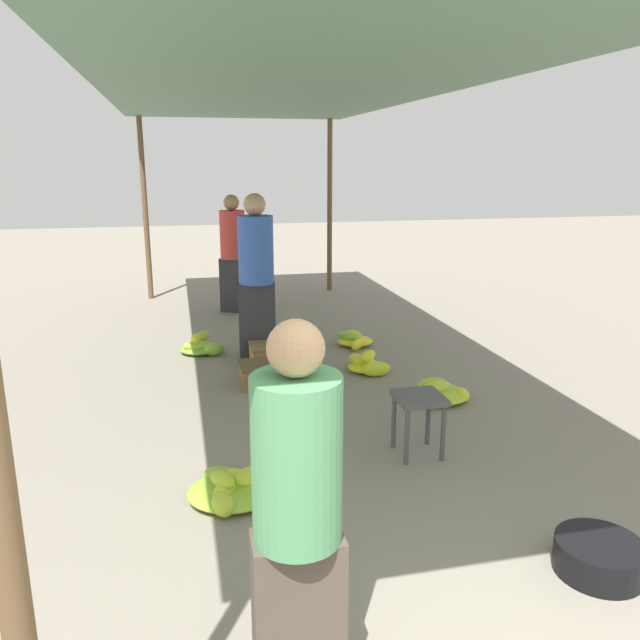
% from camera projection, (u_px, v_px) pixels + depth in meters
% --- Properties ---
extents(canopy_post_back_left, '(0.08, 0.08, 2.71)m').
position_uv_depth(canopy_post_back_left, '(145.00, 210.00, 9.36)').
color(canopy_post_back_left, brown).
rests_on(canopy_post_back_left, ground).
extents(canopy_post_back_right, '(0.08, 0.08, 2.71)m').
position_uv_depth(canopy_post_back_right, '(330.00, 207.00, 9.98)').
color(canopy_post_back_right, brown).
rests_on(canopy_post_back_right, ground).
extents(canopy_tarp, '(3.26, 8.78, 0.04)m').
position_uv_depth(canopy_tarp, '(285.00, 83.00, 5.38)').
color(canopy_tarp, '#567A60').
rests_on(canopy_tarp, canopy_post_front_left).
extents(vendor_foreground, '(0.35, 0.34, 1.56)m').
position_uv_depth(vendor_foreground, '(297.00, 516.00, 2.29)').
color(vendor_foreground, '#4C4238').
rests_on(vendor_foreground, ground).
extents(stool, '(0.34, 0.34, 0.46)m').
position_uv_depth(stool, '(419.00, 407.00, 4.47)').
color(stool, '#4C4C4C').
rests_on(stool, ground).
extents(basin_black, '(0.45, 0.45, 0.17)m').
position_uv_depth(basin_black, '(599.00, 557.00, 3.23)').
color(basin_black, black).
rests_on(basin_black, ground).
extents(banana_pile_left_0, '(0.60, 0.62, 0.19)m').
position_uv_depth(banana_pile_left_0, '(234.00, 488.00, 3.95)').
color(banana_pile_left_0, '#A3C62F').
rests_on(banana_pile_left_0, ground).
extents(banana_pile_left_1, '(0.49, 0.43, 0.24)m').
position_uv_depth(banana_pile_left_1, '(202.00, 346.00, 6.91)').
color(banana_pile_left_1, '#75B337').
rests_on(banana_pile_left_1, ground).
extents(banana_pile_right_0, '(0.44, 0.51, 0.17)m').
position_uv_depth(banana_pile_right_0, '(354.00, 340.00, 7.20)').
color(banana_pile_right_0, '#9EC330').
rests_on(banana_pile_right_0, ground).
extents(banana_pile_right_1, '(0.55, 0.50, 0.17)m').
position_uv_depth(banana_pile_right_1, '(439.00, 392.00, 5.59)').
color(banana_pile_right_1, yellow).
rests_on(banana_pile_right_1, ground).
extents(banana_pile_right_2, '(0.40, 0.49, 0.22)m').
position_uv_depth(banana_pile_right_2, '(367.00, 364.00, 6.31)').
color(banana_pile_right_2, '#C5D329').
rests_on(banana_pile_right_2, ground).
extents(crate_near, '(0.40, 0.40, 0.22)m').
position_uv_depth(crate_near, '(269.00, 355.00, 6.51)').
color(crate_near, '#9E7A4C').
rests_on(crate_near, ground).
extents(crate_mid, '(0.40, 0.40, 0.21)m').
position_uv_depth(crate_mid, '(261.00, 374.00, 5.93)').
color(crate_mid, brown).
rests_on(crate_mid, ground).
extents(shopper_walking_mid, '(0.46, 0.46, 1.63)m').
position_uv_depth(shopper_walking_mid, '(233.00, 252.00, 8.65)').
color(shopper_walking_mid, '#2D2D33').
rests_on(shopper_walking_mid, ground).
extents(shopper_walking_far, '(0.42, 0.42, 1.76)m').
position_uv_depth(shopper_walking_far, '(256.00, 274.00, 6.60)').
color(shopper_walking_far, '#2D2D33').
rests_on(shopper_walking_far, ground).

